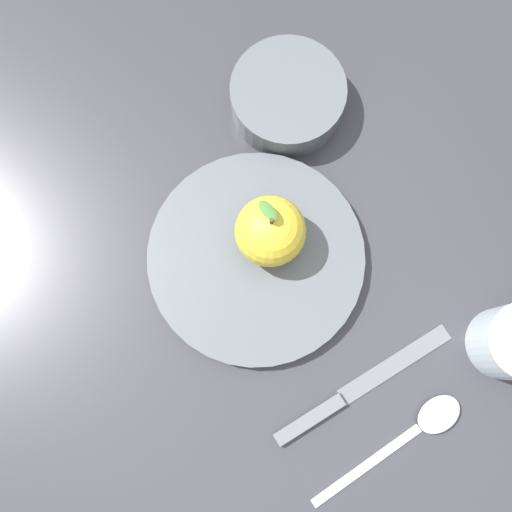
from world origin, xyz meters
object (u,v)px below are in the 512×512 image
object	(u,v)px
knife	(347,395)
spoon	(422,426)
apple	(270,231)
side_bowl	(288,96)
dinner_plate	(256,258)

from	to	relation	value
knife	spoon	size ratio (longest dim) A/B	1.17
knife	apple	bearing A→B (deg)	6.90
apple	side_bowl	bearing A→B (deg)	-26.53
dinner_plate	knife	world-z (taller)	dinner_plate
side_bowl	apple	bearing A→B (deg)	153.47
dinner_plate	side_bowl	size ratio (longest dim) A/B	1.83
side_bowl	knife	distance (m)	0.33
apple	side_bowl	size ratio (longest dim) A/B	0.66
spoon	knife	bearing A→B (deg)	48.49
spoon	apple	bearing A→B (deg)	19.57
dinner_plate	apple	world-z (taller)	apple
side_bowl	spoon	size ratio (longest dim) A/B	0.70
dinner_plate	side_bowl	xyz separation A→B (m)	(0.16, -0.09, 0.02)
dinner_plate	spoon	xyz separation A→B (m)	(-0.22, -0.10, -0.01)
apple	spoon	bearing A→B (deg)	-160.43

